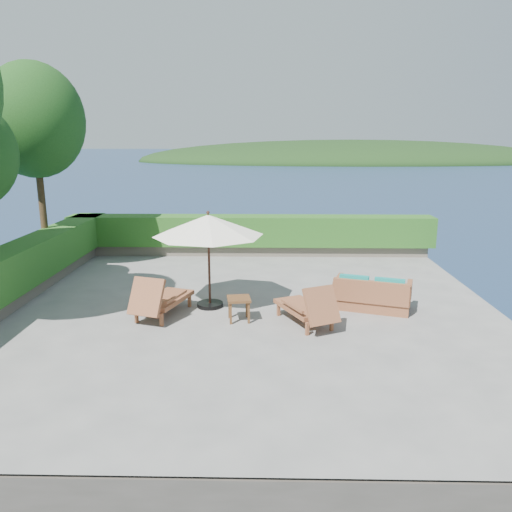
{
  "coord_description": "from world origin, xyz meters",
  "views": [
    {
      "loc": [
        0.56,
        -11.17,
        3.96
      ],
      "look_at": [
        0.3,
        0.8,
        1.1
      ],
      "focal_mm": 35.0,
      "sensor_mm": 36.0,
      "label": 1
    }
  ],
  "objects_px": {
    "lounge_left": "(160,299)",
    "side_table": "(239,302)",
    "lounge_right": "(308,307)",
    "patio_umbrella": "(208,226)",
    "wicker_loveseat": "(372,296)"
  },
  "relations": [
    {
      "from": "lounge_left",
      "to": "side_table",
      "type": "relative_size",
      "value": 3.39
    },
    {
      "from": "patio_umbrella",
      "to": "lounge_right",
      "type": "height_order",
      "value": "patio_umbrella"
    },
    {
      "from": "lounge_left",
      "to": "wicker_loveseat",
      "type": "distance_m",
      "value": 4.91
    },
    {
      "from": "lounge_left",
      "to": "lounge_right",
      "type": "bearing_deg",
      "value": 10.08
    },
    {
      "from": "lounge_right",
      "to": "side_table",
      "type": "xyz_separation_m",
      "value": [
        -1.5,
        0.25,
        0.03
      ]
    },
    {
      "from": "lounge_left",
      "to": "lounge_right",
      "type": "relative_size",
      "value": 1.04
    },
    {
      "from": "patio_umbrella",
      "to": "wicker_loveseat",
      "type": "bearing_deg",
      "value": -1.51
    },
    {
      "from": "patio_umbrella",
      "to": "lounge_right",
      "type": "bearing_deg",
      "value": -27.62
    },
    {
      "from": "patio_umbrella",
      "to": "lounge_left",
      "type": "relative_size",
      "value": 1.57
    },
    {
      "from": "lounge_right",
      "to": "wicker_loveseat",
      "type": "relative_size",
      "value": 0.95
    },
    {
      "from": "lounge_left",
      "to": "side_table",
      "type": "bearing_deg",
      "value": 11.35
    },
    {
      "from": "wicker_loveseat",
      "to": "side_table",
      "type": "bearing_deg",
      "value": -146.74
    },
    {
      "from": "lounge_left",
      "to": "lounge_right",
      "type": "xyz_separation_m",
      "value": [
        3.28,
        -0.45,
        -0.02
      ]
    },
    {
      "from": "patio_umbrella",
      "to": "lounge_left",
      "type": "bearing_deg",
      "value": -145.2
    },
    {
      "from": "lounge_right",
      "to": "patio_umbrella",
      "type": "bearing_deg",
      "value": 126.23
    }
  ]
}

